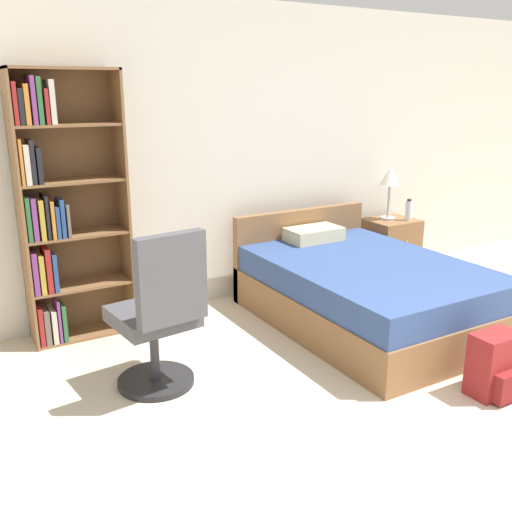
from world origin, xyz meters
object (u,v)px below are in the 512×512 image
at_px(bookshelf, 60,210).
at_px(backpack_red, 495,366).
at_px(nightstand, 390,248).
at_px(water_bottle, 409,210).
at_px(office_chair, 160,317).
at_px(bed, 362,290).
at_px(table_lamp, 390,179).

xyz_separation_m(bookshelf, backpack_red, (2.12, -2.26, -0.82)).
bearing_deg(nightstand, water_bottle, -42.68).
bearing_deg(office_chair, bed, 7.18).
bearing_deg(bookshelf, bed, -22.85).
distance_m(office_chair, table_lamp, 3.11).
height_order(bed, office_chair, office_chair).
relative_size(office_chair, backpack_red, 2.61).
bearing_deg(bed, water_bottle, 30.84).
distance_m(nightstand, water_bottle, 0.43).
bearing_deg(backpack_red, bookshelf, 133.18).
distance_m(bed, water_bottle, 1.42).
bearing_deg(bookshelf, backpack_red, -46.82).
distance_m(bookshelf, backpack_red, 3.20).
bearing_deg(office_chair, backpack_red, -31.69).
height_order(water_bottle, backpack_red, water_bottle).
relative_size(bookshelf, office_chair, 1.87).
relative_size(office_chair, water_bottle, 4.95).
distance_m(bookshelf, nightstand, 3.29).
relative_size(bed, nightstand, 3.38).
bearing_deg(backpack_red, office_chair, 148.31).
bearing_deg(water_bottle, bookshelf, 176.30).
relative_size(bed, backpack_red, 4.88).
xyz_separation_m(table_lamp, backpack_red, (-1.08, -2.19, -0.81)).
bearing_deg(water_bottle, table_lamp, 133.05).
bearing_deg(bookshelf, table_lamp, -1.22).
relative_size(bookshelf, backpack_red, 4.89).
relative_size(water_bottle, backpack_red, 0.53).
bearing_deg(table_lamp, backpack_red, -116.18).
bearing_deg(office_chair, table_lamp, 20.52).
distance_m(bed, backpack_red, 1.35).
height_order(office_chair, table_lamp, table_lamp).
relative_size(nightstand, table_lamp, 1.13).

